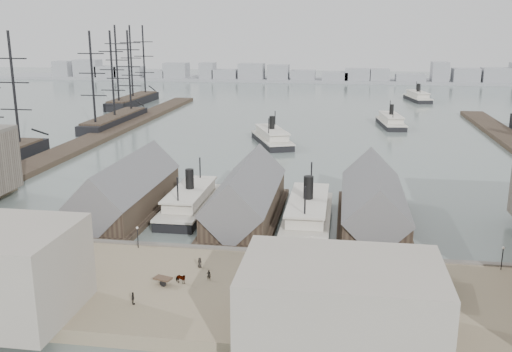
% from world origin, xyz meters
% --- Properties ---
extents(ground, '(900.00, 900.00, 0.00)m').
position_xyz_m(ground, '(0.00, 0.00, 0.00)').
color(ground, slate).
rests_on(ground, ground).
extents(quay, '(180.00, 30.00, 2.00)m').
position_xyz_m(quay, '(0.00, -20.00, 1.00)').
color(quay, '#7B6C52').
rests_on(quay, ground).
extents(seawall, '(180.00, 1.20, 2.30)m').
position_xyz_m(seawall, '(0.00, -5.20, 1.15)').
color(seawall, '#59544C').
rests_on(seawall, ground).
extents(west_wharf, '(10.00, 220.00, 1.60)m').
position_xyz_m(west_wharf, '(-68.00, 100.00, 0.80)').
color(west_wharf, '#2D231C').
rests_on(west_wharf, ground).
extents(ferry_shed_west, '(14.00, 42.00, 12.60)m').
position_xyz_m(ferry_shed_west, '(-26.00, 16.88, 4.64)').
color(ferry_shed_west, '#2D231C').
rests_on(ferry_shed_west, ground).
extents(ferry_shed_center, '(14.00, 42.00, 12.60)m').
position_xyz_m(ferry_shed_center, '(0.00, 16.88, 4.64)').
color(ferry_shed_center, '#2D231C').
rests_on(ferry_shed_center, ground).
extents(ferry_shed_east, '(14.00, 42.00, 12.60)m').
position_xyz_m(ferry_shed_east, '(26.00, 16.88, 4.64)').
color(ferry_shed_east, '#2D231C').
rests_on(ferry_shed_east, ground).
extents(street_bldg_center, '(24.00, 16.00, 10.00)m').
position_xyz_m(street_bldg_center, '(20.00, -32.00, 7.00)').
color(street_bldg_center, gray).
rests_on(street_bldg_center, quay).
extents(lamp_post_near_w, '(0.44, 0.44, 3.92)m').
position_xyz_m(lamp_post_near_w, '(-15.00, -7.00, 4.71)').
color(lamp_post_near_w, black).
rests_on(lamp_post_near_w, quay).
extents(lamp_post_near_e, '(0.44, 0.44, 3.92)m').
position_xyz_m(lamp_post_near_e, '(15.00, -7.00, 4.71)').
color(lamp_post_near_e, black).
rests_on(lamp_post_near_e, quay).
extents(lamp_post_far_e, '(0.44, 0.44, 3.92)m').
position_xyz_m(lamp_post_far_e, '(45.00, -7.00, 4.71)').
color(lamp_post_far_e, black).
rests_on(lamp_post_far_e, quay).
extents(far_shore, '(500.00, 40.00, 15.72)m').
position_xyz_m(far_shore, '(-2.07, 334.14, 3.91)').
color(far_shore, gray).
rests_on(far_shore, ground).
extents(ferry_docked_west, '(8.50, 28.34, 10.12)m').
position_xyz_m(ferry_docked_west, '(-13.00, 20.03, 2.37)').
color(ferry_docked_west, black).
rests_on(ferry_docked_west, ground).
extents(ferry_docked_east, '(9.20, 30.68, 10.96)m').
position_xyz_m(ferry_docked_east, '(13.00, 14.94, 2.57)').
color(ferry_docked_east, black).
rests_on(ferry_docked_east, ground).
extents(ferry_open_near, '(18.51, 30.07, 10.32)m').
position_xyz_m(ferry_open_near, '(-4.82, 96.96, 2.42)').
color(ferry_open_near, black).
rests_on(ferry_open_near, ground).
extents(ferry_open_mid, '(11.27, 27.53, 9.55)m').
position_xyz_m(ferry_open_mid, '(38.53, 140.47, 2.24)').
color(ferry_open_mid, black).
rests_on(ferry_open_mid, ground).
extents(ferry_open_far, '(13.40, 29.08, 10.00)m').
position_xyz_m(ferry_open_far, '(59.20, 228.15, 2.34)').
color(ferry_open_far, black).
rests_on(ferry_open_far, ground).
extents(sailing_ship_mid, '(9.26, 53.49, 38.06)m').
position_xyz_m(sailing_ship_mid, '(-73.87, 126.22, 2.73)').
color(sailing_ship_mid, black).
rests_on(sailing_ship_mid, ground).
extents(sailing_ship_far, '(9.82, 54.58, 40.39)m').
position_xyz_m(sailing_ship_far, '(-89.43, 188.55, 2.92)').
color(sailing_ship_far, black).
rests_on(sailing_ship_far, ground).
extents(tram, '(3.60, 10.27, 3.58)m').
position_xyz_m(tram, '(32.87, -16.28, 3.83)').
color(tram, black).
rests_on(tram, quay).
extents(horse_cart_left, '(4.49, 3.80, 1.49)m').
position_xyz_m(horse_cart_left, '(-33.02, -11.99, 2.78)').
color(horse_cart_left, black).
rests_on(horse_cart_left, quay).
extents(horse_cart_center, '(4.98, 2.50, 1.60)m').
position_xyz_m(horse_cart_center, '(-4.46, -19.92, 2.81)').
color(horse_cart_center, black).
rests_on(horse_cart_center, quay).
extents(horse_cart_right, '(4.79, 3.08, 1.54)m').
position_xyz_m(horse_cart_right, '(10.22, -22.23, 2.79)').
color(horse_cart_right, black).
rests_on(horse_cart_right, quay).
extents(pedestrian_2, '(1.17, 1.35, 1.81)m').
position_xyz_m(pedestrian_2, '(-23.07, -11.32, 2.90)').
color(pedestrian_2, black).
rests_on(pedestrian_2, quay).
extents(pedestrian_3, '(0.61, 1.13, 1.83)m').
position_xyz_m(pedestrian_3, '(-8.35, -27.09, 2.91)').
color(pedestrian_3, black).
rests_on(pedestrian_3, quay).
extents(pedestrian_4, '(0.97, 0.83, 1.68)m').
position_xyz_m(pedestrian_4, '(-2.34, -13.48, 2.84)').
color(pedestrian_4, black).
rests_on(pedestrian_4, quay).
extents(pedestrian_5, '(0.68, 0.55, 1.67)m').
position_xyz_m(pedestrian_5, '(0.19, -17.86, 2.83)').
color(pedestrian_5, black).
rests_on(pedestrian_5, quay).
extents(pedestrian_6, '(1.06, 0.97, 1.75)m').
position_xyz_m(pedestrian_6, '(14.78, -12.24, 2.87)').
color(pedestrian_6, black).
rests_on(pedestrian_6, quay).
extents(pedestrian_7, '(1.06, 1.34, 1.81)m').
position_xyz_m(pedestrian_7, '(25.31, -27.27, 2.91)').
color(pedestrian_7, black).
rests_on(pedestrian_7, quay).
extents(pedestrian_8, '(0.85, 1.12, 1.76)m').
position_xyz_m(pedestrian_8, '(35.56, -11.20, 2.88)').
color(pedestrian_8, black).
rests_on(pedestrian_8, quay).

